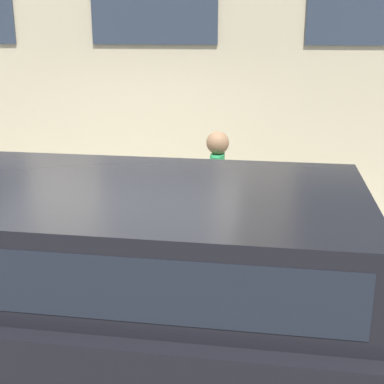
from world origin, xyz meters
The scene contains 5 objects.
ground_plane centered at (0.00, 0.00, 0.00)m, with size 80.00×80.00×0.00m, color #514F4C.
sidewalk centered at (1.14, 0.00, 0.06)m, with size 2.27×60.00×0.13m.
fire_hydrant centered at (0.45, -0.49, 0.58)m, with size 0.33×0.44×0.88m.
person centered at (0.97, -0.97, 1.05)m, with size 0.37×0.25×1.53m.
parked_truck_charcoal_near centered at (-1.37, -0.64, 0.99)m, with size 1.99×4.76×1.71m.
Camera 1 is at (-4.63, -1.58, 2.70)m, focal length 50.00 mm.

